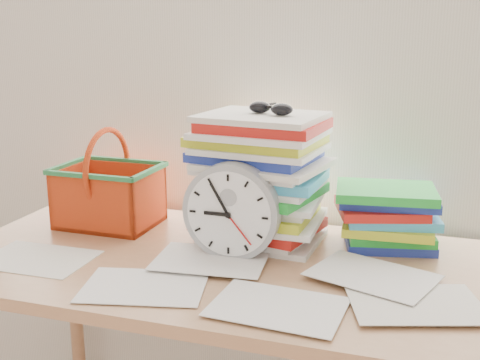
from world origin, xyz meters
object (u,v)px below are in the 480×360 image
(clock, at_px, (232,211))
(book_stack, at_px, (387,217))
(desk, at_px, (226,288))
(basket, at_px, (108,178))
(paper_stack, at_px, (260,179))

(clock, distance_m, book_stack, 0.41)
(desk, relative_size, basket, 5.02)
(basket, bearing_deg, book_stack, 5.17)
(basket, bearing_deg, clock, -17.64)
(clock, xyz_separation_m, basket, (-0.42, 0.14, 0.02))
(basket, bearing_deg, desk, -20.51)
(desk, bearing_deg, clock, 64.43)
(desk, height_order, book_stack, book_stack)
(desk, xyz_separation_m, book_stack, (0.37, 0.22, 0.16))
(desk, bearing_deg, basket, 158.52)
(paper_stack, height_order, book_stack, paper_stack)
(book_stack, bearing_deg, desk, -149.19)
(paper_stack, xyz_separation_m, basket, (-0.45, -0.00, -0.03))
(paper_stack, xyz_separation_m, book_stack, (0.33, 0.05, -0.09))
(clock, xyz_separation_m, book_stack, (0.36, 0.20, -0.04))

